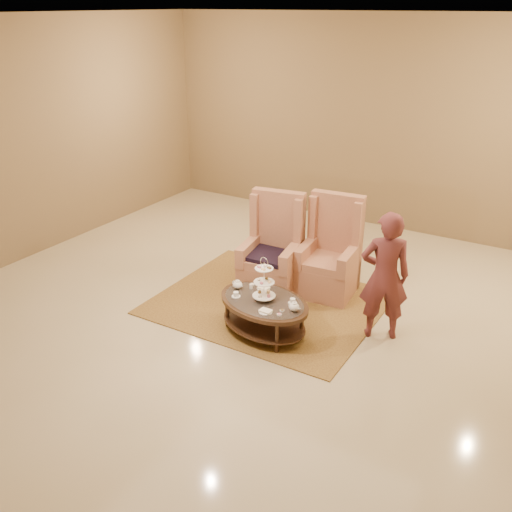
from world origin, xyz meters
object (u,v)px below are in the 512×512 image
Objects in this scene: tea_table at (264,306)px; person at (385,276)px; armchair_right at (330,261)px; armchair_left at (273,258)px.

person reaches higher than tea_table.
armchair_right is (0.20, 1.40, 0.09)m from tea_table.
armchair_left is at bearing 128.27° from tea_table.
tea_table is 1.00× the size of armchair_left.
armchair_right is at bearing -63.40° from person.
armchair_left is 0.86× the size of person.
armchair_left is 1.01× the size of armchair_right.
armchair_left reaches higher than tea_table.
armchair_right is (0.69, 0.34, -0.01)m from armchair_left.
person is at bearing 42.51° from tea_table.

